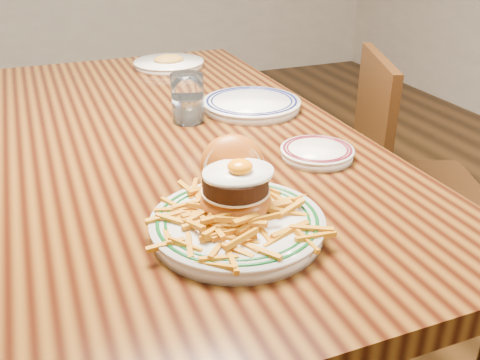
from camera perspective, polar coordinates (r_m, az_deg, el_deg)
name	(u,v)px	position (r m, az deg, el deg)	size (l,w,h in m)	color
floor	(187,357)	(1.75, -5.71, -18.30)	(6.00, 6.00, 0.00)	black
table	(175,164)	(1.37, -6.94, 1.72)	(0.85, 1.60, 0.75)	black
chair_right	(401,177)	(1.84, 16.83, 0.34)	(0.52, 0.52, 0.85)	#40200D
main_plate	(237,208)	(0.90, -0.37, -3.04)	(0.29, 0.31, 0.14)	white
side_plate	(317,152)	(1.19, 8.23, 3.00)	(0.16, 0.16, 0.02)	white
rear_plate	(252,104)	(1.48, 1.24, 8.13)	(0.27, 0.27, 0.03)	white
water_glass	(188,101)	(1.38, -5.60, 8.38)	(0.08, 0.08, 0.13)	white
far_plate	(169,63)	(1.93, -7.59, 12.25)	(0.24, 0.24, 0.04)	white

